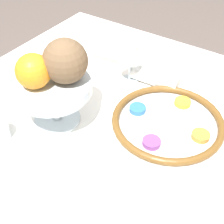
% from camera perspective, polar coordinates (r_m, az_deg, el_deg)
% --- Properties ---
extents(dining_table, '(1.15, 0.91, 0.72)m').
position_cam_1_polar(dining_table, '(1.18, 3.93, -13.37)').
color(dining_table, white).
rests_on(dining_table, ground_plane).
extents(seder_plate, '(0.31, 0.31, 0.03)m').
position_cam_1_polar(seder_plate, '(0.88, 10.21, -1.73)').
color(seder_plate, silver).
rests_on(seder_plate, dining_table).
extents(wine_glass, '(0.08, 0.08, 0.14)m').
position_cam_1_polar(wine_glass, '(0.98, 3.44, 10.88)').
color(wine_glass, silver).
rests_on(wine_glass, dining_table).
extents(fruit_stand, '(0.21, 0.21, 0.13)m').
position_cam_1_polar(fruit_stand, '(0.84, -10.70, 3.70)').
color(fruit_stand, silver).
rests_on(fruit_stand, dining_table).
extents(orange_fruit, '(0.09, 0.09, 0.09)m').
position_cam_1_polar(orange_fruit, '(0.80, -14.20, 7.25)').
color(orange_fruit, orange).
rests_on(orange_fruit, fruit_stand).
extents(coconut, '(0.12, 0.12, 0.12)m').
position_cam_1_polar(coconut, '(0.79, -8.57, 9.19)').
color(coconut, brown).
rests_on(coconut, fruit_stand).
extents(bread_plate, '(0.18, 0.18, 0.02)m').
position_cam_1_polar(bread_plate, '(1.17, 0.63, 10.70)').
color(bread_plate, silver).
rests_on(bread_plate, dining_table).
extents(napkin_roll, '(0.16, 0.06, 0.05)m').
position_cam_1_polar(napkin_roll, '(1.02, 7.76, 6.27)').
color(napkin_roll, white).
rests_on(napkin_roll, dining_table).
extents(cup_near, '(0.06, 0.06, 0.06)m').
position_cam_1_polar(cup_near, '(1.03, -19.23, 4.81)').
color(cup_near, silver).
rests_on(cup_near, dining_table).
extents(fork_left, '(0.07, 0.19, 0.01)m').
position_cam_1_polar(fork_left, '(0.72, 3.13, -16.17)').
color(fork_left, silver).
rests_on(fork_left, dining_table).
extents(fork_right, '(0.07, 0.19, 0.01)m').
position_cam_1_polar(fork_right, '(0.72, 1.03, -15.07)').
color(fork_right, silver).
rests_on(fork_right, dining_table).
extents(spoon, '(0.17, 0.04, 0.01)m').
position_cam_1_polar(spoon, '(1.06, 10.19, 5.92)').
color(spoon, silver).
rests_on(spoon, dining_table).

